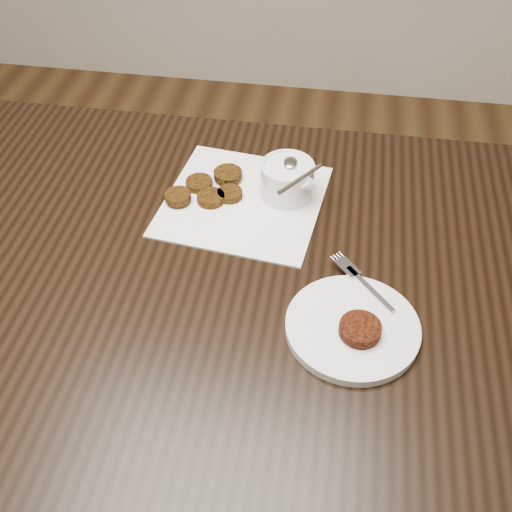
{
  "coord_description": "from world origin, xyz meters",
  "views": [
    {
      "loc": [
        0.25,
        -0.59,
        1.48
      ],
      "look_at": [
        0.15,
        0.08,
        0.8
      ],
      "focal_mm": 43.19,
      "sensor_mm": 36.0,
      "label": 1
    }
  ],
  "objects_px": {
    "plate_with_patty": "(353,324)",
    "sauce_ramekin": "(288,165)",
    "table": "(148,403)",
    "napkin": "(244,201)"
  },
  "relations": [
    {
      "from": "plate_with_patty",
      "to": "sauce_ramekin",
      "type": "bearing_deg",
      "value": 114.4
    },
    {
      "from": "table",
      "to": "napkin",
      "type": "relative_size",
      "value": 5.4
    },
    {
      "from": "napkin",
      "to": "sauce_ramekin",
      "type": "bearing_deg",
      "value": 21.59
    },
    {
      "from": "table",
      "to": "plate_with_patty",
      "type": "bearing_deg",
      "value": -7.25
    },
    {
      "from": "napkin",
      "to": "sauce_ramekin",
      "type": "distance_m",
      "value": 0.11
    },
    {
      "from": "table",
      "to": "plate_with_patty",
      "type": "distance_m",
      "value": 0.54
    },
    {
      "from": "table",
      "to": "sauce_ramekin",
      "type": "bearing_deg",
      "value": 46.22
    },
    {
      "from": "napkin",
      "to": "plate_with_patty",
      "type": "xyz_separation_m",
      "value": [
        0.21,
        -0.27,
        0.01
      ]
    },
    {
      "from": "table",
      "to": "napkin",
      "type": "distance_m",
      "value": 0.47
    },
    {
      "from": "napkin",
      "to": "plate_with_patty",
      "type": "relative_size",
      "value": 1.39
    }
  ]
}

